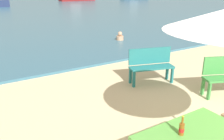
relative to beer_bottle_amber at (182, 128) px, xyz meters
name	(u,v)px	position (x,y,z in m)	size (l,w,h in m)	color
beer_bottle_amber	(182,128)	(0.00, 0.00, 0.00)	(0.07, 0.07, 0.26)	brown
bench_teal_center	(151,63)	(2.01, 2.89, -0.31)	(1.25, 0.69, 0.95)	#237275
swimmer_person	(120,37)	(4.09, 7.54, -0.61)	(0.34, 0.34, 0.41)	tan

